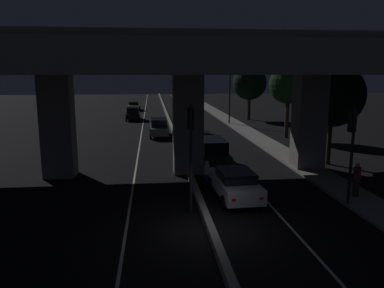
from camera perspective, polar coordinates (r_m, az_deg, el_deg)
ground_plane at (r=15.53m, az=2.75°, el=-13.13°), size 200.00×200.00×0.00m
lane_line_left_inner at (r=49.44m, az=-7.44°, el=3.38°), size 0.12×126.00×0.00m
lane_line_right_inner at (r=49.74m, az=0.38°, el=3.51°), size 0.12×126.00×0.00m
median_divider at (r=49.45m, az=-3.52°, el=3.65°), size 0.30×126.00×0.34m
sidewalk_right at (r=43.69m, az=7.44°, el=2.51°), size 2.13×126.00×0.16m
elevated_overpass at (r=23.31m, az=-1.51°, el=11.98°), size 39.43×10.52×8.91m
traffic_light_left_of_median at (r=16.60m, az=-0.21°, el=0.76°), size 0.30×0.49×4.99m
traffic_light_right_of_median at (r=18.95m, az=23.16°, el=0.63°), size 0.30×0.49×4.74m
street_lamp at (r=46.05m, az=5.48°, el=9.20°), size 2.07×0.32×8.67m
car_white_lead at (r=19.12m, az=6.50°, el=-5.96°), size 2.15×4.70×1.53m
car_dark_green_second at (r=25.99m, az=3.20°, el=-1.07°), size 2.03×4.46×1.80m
car_silver_third at (r=31.44m, az=1.12°, el=0.68°), size 1.95×3.95×1.49m
car_white_fourth at (r=39.06m, az=-0.00°, el=2.95°), size 1.97×4.50×1.83m
car_white_fifth at (r=46.13m, az=-0.94°, el=3.86°), size 2.06×4.25×1.42m
car_grey_lead_oncoming at (r=37.73m, az=-5.06°, el=2.56°), size 1.93×4.57×1.79m
car_black_second_oncoming at (r=51.53m, az=-8.99°, el=4.62°), size 1.92×4.48×1.75m
car_taxi_yellow_third_oncoming at (r=65.01m, az=-8.82°, el=5.74°), size 2.02×4.64×1.43m
motorcycle_blue_filtering_near at (r=21.29m, az=2.26°, el=-4.71°), size 0.34×1.73×1.41m
motorcycle_white_filtering_mid at (r=27.47m, az=-0.18°, el=-1.15°), size 0.33×1.80×1.44m
motorcycle_black_filtering_far at (r=35.95m, az=-1.48°, el=1.72°), size 0.34×1.74×1.49m
pedestrian_on_sidewalk at (r=20.63m, az=23.80°, el=-4.99°), size 0.37×0.37×1.71m
roadside_tree_kerbside_near at (r=27.28m, az=20.58°, el=6.97°), size 4.35×4.35×6.99m
roadside_tree_kerbside_mid at (r=37.67m, az=14.49°, el=8.74°), size 3.76×3.76×7.09m
roadside_tree_kerbside_far at (r=51.66m, az=8.76°, el=9.16°), size 4.57×4.57×7.26m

